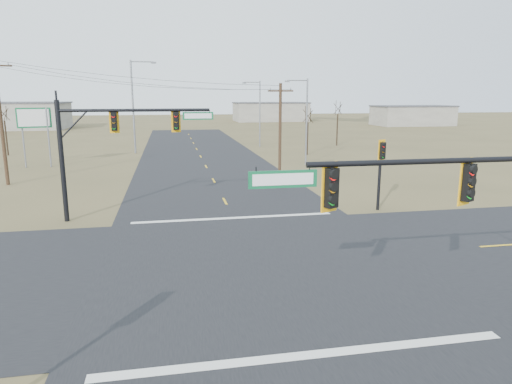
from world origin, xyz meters
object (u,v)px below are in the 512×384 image
utility_pole_far (1,121)px  bare_tree_c (308,115)px  mast_arm_far (115,134)px  pedestal_signal_ne (381,159)px  mast_arm_near (464,197)px  utility_pole_near (280,133)px  bare_tree_b (3,113)px  bare_tree_d (338,107)px  streetlight_a (305,117)px  streetlight_c (135,102)px  streetlight_b (258,110)px  highway_sign (35,125)px

utility_pole_far → bare_tree_c: 33.15m
mast_arm_far → pedestal_signal_ne: 16.22m
mast_arm_near → utility_pole_far: utility_pole_far is taller
utility_pole_near → bare_tree_b: (-28.18, 25.04, 0.89)m
bare_tree_b → bare_tree_d: (43.64, 3.07, 0.32)m
mast_arm_far → streetlight_a: 25.20m
mast_arm_far → streetlight_a: streetlight_a is taller
streetlight_c → bare_tree_b: streetlight_c is taller
mast_arm_far → bare_tree_d: mast_arm_far is taller
streetlight_a → streetlight_b: (-1.41, 17.88, 0.16)m
highway_sign → streetlight_c: streetlight_c is taller
utility_pole_near → streetlight_a: (5.25, 10.68, 0.71)m
mast_arm_near → utility_pole_near: size_ratio=1.27×
utility_pole_far → streetlight_a: bearing=12.4°
utility_pole_far → streetlight_c: (9.18, 19.60, 1.21)m
bare_tree_c → bare_tree_d: bearing=51.5°
pedestal_signal_ne → streetlight_c: bearing=96.9°
pedestal_signal_ne → streetlight_a: 19.75m
streetlight_c → bare_tree_d: (28.16, 3.80, -0.95)m
streetlight_c → bare_tree_b: bearing=171.7°
highway_sign → streetlight_b: bearing=13.8°
utility_pole_near → streetlight_a: bearing=63.8°
pedestal_signal_ne → bare_tree_c: bearing=62.1°
utility_pole_near → highway_sign: 26.14m
streetlight_b → bare_tree_b: bearing=166.0°
mast_arm_near → utility_pole_near: (0.64, 24.23, -0.16)m
utility_pole_near → highway_sign: utility_pole_near is taller
bare_tree_c → pedestal_signal_ne: bearing=-97.7°
streetlight_c → bare_tree_c: 21.56m
utility_pole_far → bare_tree_b: size_ratio=1.56×
pedestal_signal_ne → utility_pole_near: 10.03m
mast_arm_far → streetlight_a: size_ratio=0.99×
streetlight_a → streetlight_b: 17.93m
bare_tree_b → streetlight_a: bearing=-23.3°
pedestal_signal_ne → mast_arm_far: bearing=156.1°
highway_sign → bare_tree_d: (37.39, 13.88, 1.23)m
bare_tree_c → mast_arm_near: bearing=-101.5°
utility_pole_near → utility_pole_far: utility_pole_far is taller
mast_arm_far → bare_tree_d: 45.16m
utility_pole_far → bare_tree_b: bearing=107.2°
bare_tree_b → mast_arm_near: bearing=-60.8°
utility_pole_far → streetlight_b: (25.72, 23.84, -0.07)m
streetlight_c → bare_tree_d: size_ratio=1.68×
mast_arm_far → bare_tree_b: mast_arm_far is taller
mast_arm_far → bare_tree_b: (-16.44, 32.98, 0.13)m
highway_sign → mast_arm_near: bearing=-76.3°
streetlight_b → bare_tree_c: streetlight_b is taller
pedestal_signal_ne → utility_pole_far: bearing=132.2°
pedestal_signal_ne → highway_sign: bearing=118.3°
streetlight_b → bare_tree_c: bearing=-86.5°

